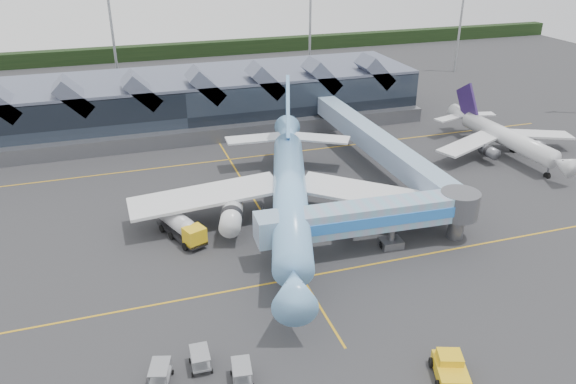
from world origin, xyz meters
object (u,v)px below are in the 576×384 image
object	(u,v)px
main_airliner	(290,189)
fuel_truck	(180,225)
jet_bridge	(384,216)
pushback_tug	(450,369)
regional_jet	(503,136)

from	to	relation	value
main_airliner	fuel_truck	xyz separation A→B (m)	(-14.11, 0.22, -2.79)
jet_bridge	main_airliner	bearing A→B (deg)	133.02
jet_bridge	fuel_truck	xyz separation A→B (m)	(-22.41, 10.09, -2.60)
main_airliner	pushback_tug	distance (m)	31.35
pushback_tug	regional_jet	bearing A→B (deg)	68.41
regional_jet	jet_bridge	size ratio (longest dim) A/B	1.05
regional_jet	pushback_tug	distance (m)	56.46
main_airliner	jet_bridge	bearing A→B (deg)	-32.78
fuel_truck	pushback_tug	bearing A→B (deg)	-80.98
main_airliner	jet_bridge	distance (m)	12.90
main_airliner	jet_bridge	xyz separation A→B (m)	(8.30, -9.87, -0.19)
fuel_truck	pushback_tug	world-z (taller)	fuel_truck
main_airliner	pushback_tug	xyz separation A→B (m)	(4.13, -30.86, -3.62)
main_airliner	regional_jet	size ratio (longest dim) A/B	1.63
jet_bridge	fuel_truck	bearing A→B (deg)	158.73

